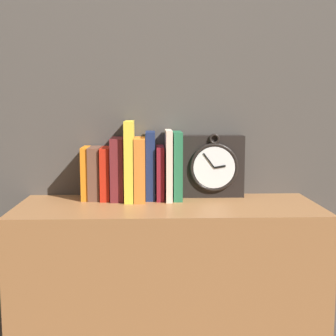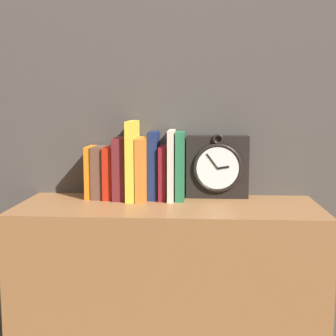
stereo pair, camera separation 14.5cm
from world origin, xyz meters
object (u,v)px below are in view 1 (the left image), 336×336
object	(u,v)px
book_slot2_red	(106,173)
book_slot8_cream	(169,165)
clock	(213,166)
book_slot1_brown	(95,173)
book_slot4_yellow	(129,161)
book_slot0_orange	(86,173)
book_slot3_maroon	(118,169)
book_slot6_navy	(150,165)
book_slot5_orange	(140,169)
book_slot7_maroon	(160,173)
book_slot9_green	(177,165)

from	to	relation	value
book_slot2_red	book_slot8_cream	distance (m)	0.21
clock	book_slot1_brown	distance (m)	0.40
book_slot2_red	book_slot4_yellow	xyz separation A→B (m)	(0.08, -0.02, 0.04)
book_slot0_orange	book_slot2_red	size ratio (longest dim) A/B	1.01
book_slot3_maroon	book_slot8_cream	size ratio (longest dim) A/B	0.89
book_slot1_brown	book_slot4_yellow	size ratio (longest dim) A/B	0.67
book_slot0_orange	book_slot6_navy	world-z (taller)	book_slot6_navy
book_slot2_red	book_slot1_brown	bearing A→B (deg)	173.16
book_slot1_brown	book_slot2_red	bearing A→B (deg)	-6.84
book_slot2_red	book_slot6_navy	bearing A→B (deg)	1.10
book_slot3_maroon	book_slot5_orange	bearing A→B (deg)	-7.42
book_slot5_orange	book_slot8_cream	size ratio (longest dim) A/B	0.89
book_slot4_yellow	book_slot6_navy	distance (m)	0.07
book_slot8_cream	book_slot1_brown	bearing A→B (deg)	176.49
book_slot1_brown	book_slot4_yellow	distance (m)	0.12
book_slot4_yellow	book_slot1_brown	bearing A→B (deg)	170.40
clock	book_slot3_maroon	distance (m)	0.32
clock	book_slot2_red	distance (m)	0.36
book_slot7_maroon	book_slot9_green	xyz separation A→B (m)	(0.06, -0.00, 0.02)
book_slot2_red	book_slot3_maroon	distance (m)	0.04
book_slot2_red	book_slot9_green	distance (m)	0.24
book_slot7_maroon	book_slot8_cream	size ratio (longest dim) A/B	0.77
book_slot5_orange	book_slot4_yellow	bearing A→B (deg)	179.23
book_slot7_maroon	book_slot3_maroon	bearing A→B (deg)	-178.57
book_slot3_maroon	book_slot0_orange	bearing A→B (deg)	173.04
book_slot2_red	book_slot5_orange	bearing A→B (deg)	-7.85
book_slot2_red	book_slot6_navy	xyz separation A→B (m)	(0.15, 0.00, 0.03)
book_slot1_brown	book_slot6_navy	world-z (taller)	book_slot6_navy
book_slot0_orange	book_slot6_navy	size ratio (longest dim) A/B	0.77
book_slot2_red	book_slot8_cream	world-z (taller)	book_slot8_cream
book_slot4_yellow	book_slot8_cream	bearing A→B (deg)	2.02
clock	book_slot0_orange	size ratio (longest dim) A/B	1.25
book_slot4_yellow	book_slot7_maroon	size ratio (longest dim) A/B	1.48
clock	book_slot1_brown	bearing A→B (deg)	-176.72
book_slot1_brown	book_slot9_green	xyz separation A→B (m)	(0.27, -0.01, 0.03)
book_slot5_orange	book_slot7_maroon	distance (m)	0.07
book_slot5_orange	book_slot6_navy	distance (m)	0.04
book_slot0_orange	book_slot2_red	distance (m)	0.07
clock	book_slot3_maroon	bearing A→B (deg)	-174.08
book_slot2_red	book_slot4_yellow	bearing A→B (deg)	-10.88
book_slot0_orange	book_slot3_maroon	bearing A→B (deg)	-6.96
clock	book_slot1_brown	xyz separation A→B (m)	(-0.40, -0.02, -0.02)
book_slot0_orange	book_slot2_red	world-z (taller)	book_slot0_orange
book_slot4_yellow	book_slot0_orange	bearing A→B (deg)	171.36
clock	book_slot4_yellow	world-z (taller)	book_slot4_yellow
book_slot4_yellow	book_slot7_maroon	bearing A→B (deg)	7.11
book_slot4_yellow	book_slot6_navy	world-z (taller)	book_slot4_yellow
book_slot6_navy	book_slot2_red	bearing A→B (deg)	-178.90
book_slot1_brown	book_slot8_cream	size ratio (longest dim) A/B	0.75
book_slot1_brown	book_slot5_orange	size ratio (longest dim) A/B	0.85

